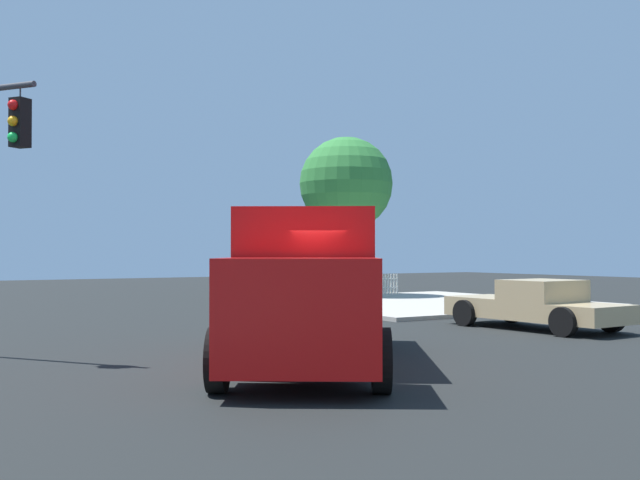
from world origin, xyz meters
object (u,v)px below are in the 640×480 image
at_px(pickup_tan, 537,303).
at_px(shade_tree_near, 346,184).
at_px(pedestrian_near_corner, 375,276).
at_px(pedestrian_crossing, 344,278).
at_px(delivery_truck, 308,284).

xyz_separation_m(pickup_tan, shade_tree_near, (-3.37, -14.55, 4.63)).
distance_m(pedestrian_near_corner, pedestrian_crossing, 1.62).
relative_size(delivery_truck, pickup_tan, 1.52).
relative_size(pickup_tan, pedestrian_crossing, 3.38).
distance_m(pickup_tan, pedestrian_near_corner, 12.68).
height_order(pedestrian_near_corner, shade_tree_near, shade_tree_near).
bearing_deg(shade_tree_near, delivery_truck, 54.07).
distance_m(delivery_truck, pedestrian_crossing, 17.61).
bearing_deg(shade_tree_near, pedestrian_near_corner, 89.39).
bearing_deg(pickup_tan, shade_tree_near, -103.04).
xyz_separation_m(pedestrian_crossing, shade_tree_near, (-1.64, -2.25, 4.34)).
relative_size(pedestrian_near_corner, shade_tree_near, 0.23).
height_order(pickup_tan, pedestrian_near_corner, pedestrian_near_corner).
relative_size(delivery_truck, shade_tree_near, 1.08).
xyz_separation_m(pedestrian_near_corner, shade_tree_near, (-0.02, -2.33, 4.24)).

